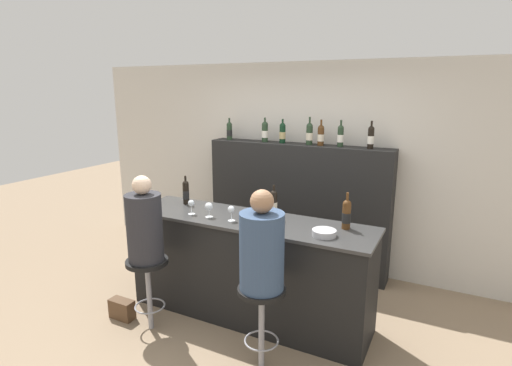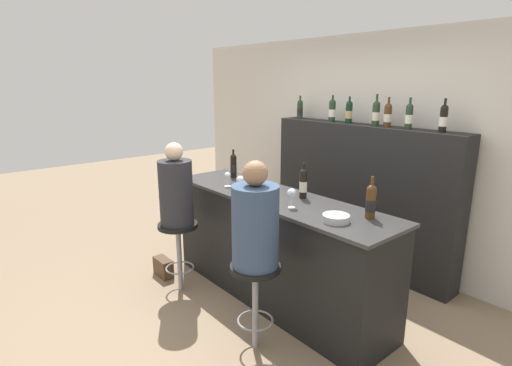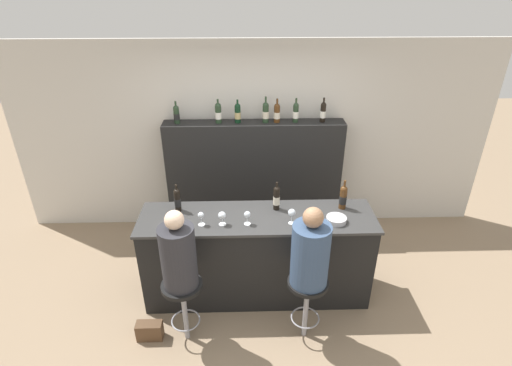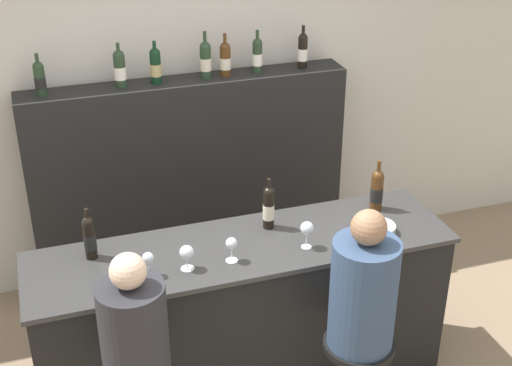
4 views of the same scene
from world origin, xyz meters
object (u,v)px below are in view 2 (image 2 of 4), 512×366
object	(u,v)px
wine_bottle_counter_0	(233,165)
wine_glass_3	(292,194)
bar_stool_left	(178,238)
wine_bottle_backbar_4	(388,115)
wine_glass_1	(240,180)
guest_seated_left	(176,190)
wine_bottle_counter_2	(371,201)
handbag	(163,267)
wine_bottle_backbar_1	(332,110)
wine_glass_2	(257,185)
wine_glass_0	(228,176)
wine_bottle_backbar_2	(349,112)
metal_bowl	(336,218)
wine_bottle_backbar_0	(300,109)
bar_stool_right	(255,283)
wine_bottle_backbar_6	(444,118)
wine_bottle_backbar_3	(376,113)
wine_bottle_counter_1	(303,183)
guest_seated_right	(255,223)
wine_bottle_backbar_5	(409,116)

from	to	relation	value
wine_bottle_counter_0	wine_glass_3	bearing A→B (deg)	-13.31
bar_stool_left	wine_bottle_backbar_4	bearing A→B (deg)	62.23
wine_bottle_backbar_4	wine_glass_3	bearing A→B (deg)	-87.82
wine_glass_1	guest_seated_left	bearing A→B (deg)	-127.01
wine_bottle_counter_2	guest_seated_left	size ratio (longest dim) A/B	0.42
wine_glass_3	handbag	size ratio (longest dim) A/B	0.64
wine_bottle_backbar_1	wine_glass_2	world-z (taller)	wine_bottle_backbar_1
wine_bottle_counter_0	wine_glass_0	world-z (taller)	wine_bottle_counter_0
wine_bottle_counter_2	wine_bottle_backbar_2	distance (m)	1.71
wine_glass_3	metal_bowl	size ratio (longest dim) A/B	0.80
wine_bottle_counter_0	wine_bottle_backbar_0	bearing A→B (deg)	96.28
wine_bottle_backbar_1	wine_glass_3	distance (m)	1.74
handbag	wine_glass_2	bearing A→B (deg)	26.36
wine_bottle_backbar_2	guest_seated_left	bearing A→B (deg)	-105.23
bar_stool_right	wine_bottle_counter_2	bearing A→B (deg)	59.34
wine_bottle_backbar_1	wine_bottle_backbar_6	distance (m)	1.32
metal_bowl	bar_stool_left	size ratio (longest dim) A/B	0.29
wine_bottle_backbar_6	wine_glass_0	xyz separation A→B (m)	(-1.44, -1.44, -0.60)
wine_bottle_backbar_3	wine_glass_1	distance (m)	1.64
wine_bottle_backbar_6	handbag	world-z (taller)	wine_bottle_backbar_6
wine_bottle_counter_1	bar_stool_left	xyz separation A→B (m)	(-0.94, -0.78, -0.62)
guest_seated_right	bar_stool_left	bearing A→B (deg)	180.00
wine_bottle_backbar_6	wine_glass_3	distance (m)	1.64
wine_bottle_backbar_0	handbag	size ratio (longest dim) A/B	1.09
wine_bottle_counter_1	wine_glass_2	distance (m)	0.42
guest_seated_right	wine_bottle_backbar_4	bearing A→B (deg)	95.16
wine_bottle_backbar_0	wine_bottle_backbar_3	distance (m)	1.11
wine_bottle_counter_1	bar_stool_left	bearing A→B (deg)	-140.47
wine_bottle_backbar_1	bar_stool_left	world-z (taller)	wine_bottle_backbar_1
wine_bottle_counter_0	wine_bottle_backbar_4	xyz separation A→B (m)	(1.13, 1.16, 0.56)
wine_glass_3	wine_bottle_backbar_3	bearing A→B (deg)	97.79
wine_bottle_backbar_5	wine_glass_0	xyz separation A→B (m)	(-1.09, -1.44, -0.59)
bar_stool_right	guest_seated_left	bearing A→B (deg)	180.00
wine_bottle_counter_1	wine_bottle_backbar_1	xyz separation A→B (m)	(-0.66, 1.16, 0.56)
bar_stool_right	metal_bowl	bearing A→B (deg)	56.20
wine_bottle_backbar_0	wine_bottle_backbar_1	xyz separation A→B (m)	(0.52, 0.00, 0.01)
metal_bowl	wine_bottle_counter_0	bearing A→B (deg)	170.81
wine_bottle_backbar_1	wine_glass_2	bearing A→B (deg)	-76.60
wine_bottle_backbar_2	bar_stool_right	distance (m)	2.36
wine_bottle_backbar_3	handbag	size ratio (longest dim) A/B	1.28
wine_bottle_backbar_3	guest_seated_left	xyz separation A→B (m)	(-0.88, -1.94, -0.69)
wine_bottle_counter_0	metal_bowl	distance (m)	1.67
metal_bowl	handbag	xyz separation A→B (m)	(-1.91, -0.51, -0.97)
wine_bottle_counter_0	wine_bottle_backbar_3	distance (m)	1.63
wine_bottle_backbar_2	wine_glass_1	xyz separation A→B (m)	(-0.15, -1.44, -0.59)
wine_bottle_backbar_4	wine_glass_2	world-z (taller)	wine_bottle_backbar_4
wine_bottle_counter_2	bar_stool_right	world-z (taller)	wine_bottle_counter_2
wine_bottle_counter_2	wine_glass_1	distance (m)	1.31
wine_bottle_backbar_4	metal_bowl	distance (m)	1.66
wine_bottle_counter_2	metal_bowl	bearing A→B (deg)	-114.01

